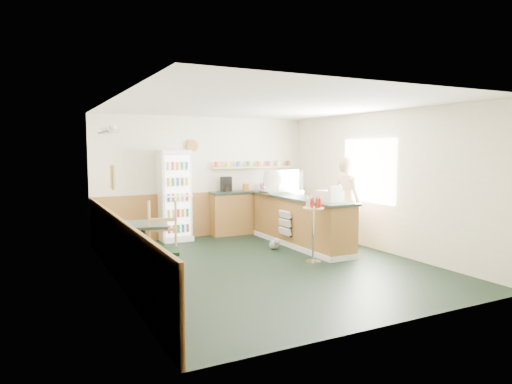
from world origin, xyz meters
TOP-DOWN VIEW (x-y plane):
  - ground at (0.00, 0.00)m, footprint 6.00×6.00m
  - room_envelope at (-0.23, 0.73)m, footprint 5.04×6.02m
  - service_counter at (1.35, 1.07)m, footprint 0.68×3.01m
  - back_counter at (1.19, 2.80)m, footprint 2.24×0.42m
  - drinks_fridge at (-0.78, 2.74)m, footprint 0.65×0.54m
  - display_case at (1.35, 1.84)m, footprint 0.88×0.46m
  - cash_register at (1.35, 0.06)m, footprint 0.42×0.44m
  - shopkeeper at (2.05, 0.43)m, footprint 0.48×0.64m
  - condiment_stand at (0.80, -0.22)m, footprint 0.36×0.36m
  - newspaper_rack at (0.99, 1.08)m, footprint 0.09×0.43m
  - cafe_table at (-2.05, 0.27)m, footprint 0.93×0.93m
  - cafe_chair at (-1.89, -0.20)m, footprint 0.55×0.56m
  - dog_doorstop at (0.69, 0.96)m, footprint 0.19×0.25m

SIDE VIEW (x-z plane):
  - ground at x=0.00m, z-range 0.00..0.00m
  - dog_doorstop at x=0.69m, z-range -0.01..0.23m
  - service_counter at x=1.35m, z-range -0.04..0.97m
  - newspaper_rack at x=0.99m, z-range 0.23..0.74m
  - back_counter at x=1.19m, z-range -0.30..1.39m
  - cafe_table at x=-2.05m, z-range 0.17..1.00m
  - cafe_chair at x=-1.89m, z-range 0.03..1.24m
  - condiment_stand at x=0.80m, z-range 0.20..1.33m
  - shopkeeper at x=2.05m, z-range 0.00..1.85m
  - drinks_fridge at x=-0.78m, z-range 0.00..1.96m
  - cash_register at x=1.35m, z-range 1.01..1.22m
  - display_case at x=1.35m, z-range 1.01..1.51m
  - room_envelope at x=-0.23m, z-range 0.16..2.88m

